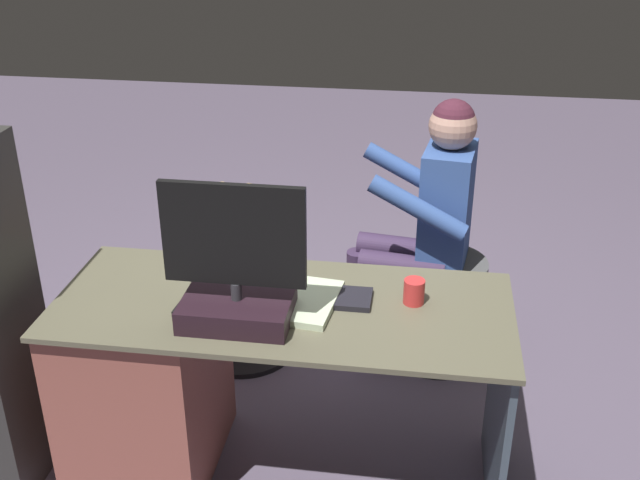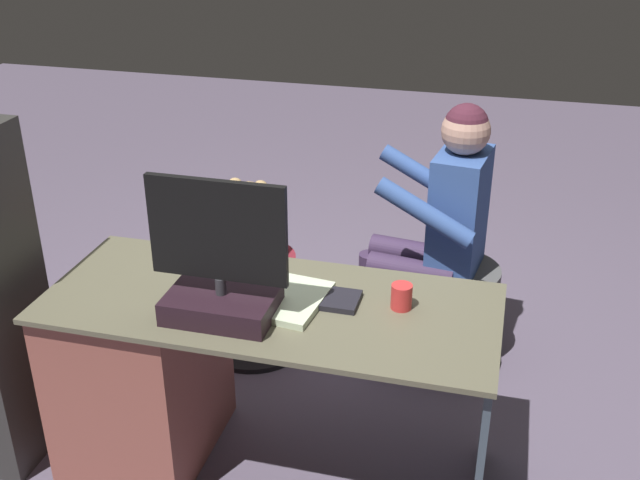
% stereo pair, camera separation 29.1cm
% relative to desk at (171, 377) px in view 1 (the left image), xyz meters
% --- Properties ---
extents(ground_plane, '(10.00, 10.00, 0.00)m').
position_rel_desk_xyz_m(ground_plane, '(-0.42, -0.44, -0.39)').
color(ground_plane, '#5F5368').
extents(desk, '(1.54, 0.64, 0.73)m').
position_rel_desk_xyz_m(desk, '(0.00, 0.00, 0.00)').
color(desk, '#605C47').
rests_on(desk, ground_plane).
extents(monitor, '(0.45, 0.24, 0.47)m').
position_rel_desk_xyz_m(monitor, '(-0.30, 0.12, 0.49)').
color(monitor, black).
rests_on(monitor, desk).
extents(keyboard, '(0.42, 0.14, 0.02)m').
position_rel_desk_xyz_m(keyboard, '(-0.51, -0.05, 0.36)').
color(keyboard, black).
rests_on(keyboard, desk).
extents(computer_mouse, '(0.06, 0.10, 0.04)m').
position_rel_desk_xyz_m(computer_mouse, '(-0.24, -0.06, 0.37)').
color(computer_mouse, '#262128').
rests_on(computer_mouse, desk).
extents(cup, '(0.07, 0.07, 0.09)m').
position_rel_desk_xyz_m(cup, '(-0.86, -0.07, 0.39)').
color(cup, red).
rests_on(cup, desk).
extents(tv_remote, '(0.06, 0.15, 0.02)m').
position_rel_desk_xyz_m(tv_remote, '(-0.11, 0.06, 0.36)').
color(tv_remote, black).
rests_on(tv_remote, desk).
extents(notebook_binder, '(0.25, 0.32, 0.02)m').
position_rel_desk_xyz_m(notebook_binder, '(-0.49, -0.01, 0.36)').
color(notebook_binder, beige).
rests_on(notebook_binder, desk).
extents(office_chair_teddy, '(0.50, 0.50, 0.47)m').
position_rel_desk_xyz_m(office_chair_teddy, '(-0.07, -0.77, -0.11)').
color(office_chair_teddy, black).
rests_on(office_chair_teddy, ground_plane).
extents(teddy_bear, '(0.26, 0.26, 0.37)m').
position_rel_desk_xyz_m(teddy_bear, '(-0.07, -0.79, 0.25)').
color(teddy_bear, tan).
rests_on(teddy_bear, office_chair_teddy).
extents(visitor_chair, '(0.49, 0.49, 0.47)m').
position_rel_desk_xyz_m(visitor_chair, '(-0.97, -0.90, -0.11)').
color(visitor_chair, black).
rests_on(visitor_chair, ground_plane).
extents(person, '(0.55, 0.52, 1.21)m').
position_rel_desk_xyz_m(person, '(-0.89, -0.88, 0.33)').
color(person, '#375699').
rests_on(person, ground_plane).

